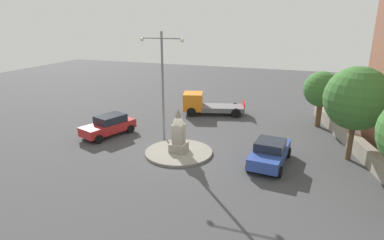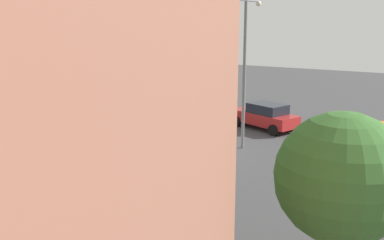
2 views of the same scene
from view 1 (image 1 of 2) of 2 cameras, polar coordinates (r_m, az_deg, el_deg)
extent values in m
plane|color=#424244|center=(21.87, -2.32, -5.83)|extent=(80.00, 80.00, 0.00)
cylinder|color=gray|center=(21.84, -2.32, -5.64)|extent=(4.46, 4.46, 0.16)
cube|color=gray|center=(21.69, -2.33, -4.74)|extent=(1.05, 1.05, 0.58)
cube|color=gray|center=(21.36, -2.37, -2.41)|extent=(0.71, 0.71, 1.29)
cone|color=gray|center=(20.99, -2.40, 0.60)|extent=(0.78, 0.78, 1.05)
cylinder|color=slate|center=(23.23, -5.10, 5.57)|extent=(0.16, 0.16, 7.76)
cylinder|color=slate|center=(22.47, -3.56, 14.01)|extent=(1.50, 0.08, 0.08)
cylinder|color=slate|center=(23.11, -7.07, 14.01)|extent=(1.50, 0.08, 0.08)
sphere|color=#F2EACC|center=(22.19, -1.73, 13.73)|extent=(0.28, 0.28, 0.28)
sphere|color=#F2EACC|center=(23.46, -8.74, 13.75)|extent=(0.28, 0.28, 0.28)
cube|color=#B22323|center=(25.67, -14.39, -1.24)|extent=(2.97, 4.49, 0.67)
cube|color=#1E232D|center=(25.62, -14.04, 0.22)|extent=(2.15, 2.50, 0.57)
cylinder|color=black|center=(24.35, -15.93, -3.22)|extent=(0.42, 0.68, 0.64)
cylinder|color=black|center=(25.67, -18.05, -2.35)|extent=(0.42, 0.68, 0.64)
cylinder|color=black|center=(25.98, -10.67, -1.53)|extent=(0.42, 0.68, 0.64)
cylinder|color=black|center=(27.23, -12.91, -0.80)|extent=(0.42, 0.68, 0.64)
cube|color=#2D479E|center=(20.66, 13.44, -5.76)|extent=(2.18, 4.53, 0.69)
cube|color=#1E232D|center=(20.34, 13.50, -4.27)|extent=(1.81, 1.94, 0.54)
cylinder|color=black|center=(22.35, 11.95, -4.80)|extent=(0.27, 0.66, 0.64)
cylinder|color=black|center=(22.07, 16.51, -5.46)|extent=(0.27, 0.66, 0.64)
cylinder|color=black|center=(19.60, 9.83, -7.93)|extent=(0.27, 0.66, 0.64)
cylinder|color=black|center=(19.28, 15.04, -8.75)|extent=(0.27, 0.66, 0.64)
cube|color=orange|center=(30.40, 0.19, 3.29)|extent=(2.20, 2.36, 1.56)
cube|color=slate|center=(30.48, 5.43, 2.11)|extent=(4.24, 2.93, 0.39)
cube|color=red|center=(30.46, 9.03, 2.82)|extent=(0.56, 1.84, 0.50)
cylinder|color=black|center=(29.67, -0.12, 1.37)|extent=(0.88, 0.49, 0.84)
cylinder|color=black|center=(31.56, 0.17, 2.36)|extent=(0.88, 0.49, 0.84)
cylinder|color=black|center=(29.63, 7.66, 1.19)|extent=(0.88, 0.49, 0.84)
cylinder|color=black|center=(31.53, 7.48, 2.19)|extent=(0.88, 0.49, 0.84)
cube|color=gray|center=(23.55, 27.79, -4.88)|extent=(6.07, 19.28, 1.00)
cylinder|color=brown|center=(28.78, 21.23, 1.00)|extent=(0.44, 0.44, 2.15)
sphere|color=#386B2D|center=(28.30, 21.69, 5.03)|extent=(2.86, 2.86, 2.86)
cylinder|color=brown|center=(22.76, 25.92, -3.15)|extent=(0.33, 0.33, 2.63)
sphere|color=#386B2D|center=(22.05, 26.83, 3.38)|extent=(3.88, 3.88, 3.88)
camera|label=2|loc=(31.45, 39.64, 9.55)|focal=41.41mm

